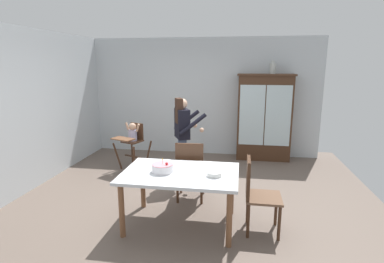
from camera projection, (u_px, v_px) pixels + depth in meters
The scene contains 12 objects.
ground_plane at pixel (182, 199), 4.83m from camera, with size 6.24×6.24×0.00m, color #66564C.
wall_back at pixel (203, 97), 7.07m from camera, with size 5.32×0.06×2.70m, color silver.
wall_left at pixel (24, 111), 4.94m from camera, with size 0.06×5.32×2.70m, color silver.
china_cabinet at pixel (264, 117), 6.68m from camera, with size 1.22×0.48×1.90m.
ceramic_vase at pixel (273, 68), 6.43m from camera, with size 0.13×0.13×0.27m.
high_chair_with_toddler at pixel (132, 137), 6.12m from camera, with size 0.74×0.81×0.95m.
adult_person at pixel (183, 130), 5.34m from camera, with size 0.65×0.64×1.53m.
dining_table at pixel (180, 178), 3.92m from camera, with size 1.49×1.00×0.74m.
birthday_cake at pixel (163, 168), 3.89m from camera, with size 0.28×0.28×0.19m.
serving_bowl at pixel (214, 174), 3.75m from camera, with size 0.18×0.18×0.06m, color silver.
dining_chair_far_side at pixel (190, 167), 4.63m from camera, with size 0.47×0.47×0.96m.
dining_chair_right_end at pixel (256, 190), 3.79m from camera, with size 0.44×0.44×0.96m.
Camera 1 is at (0.88, -4.39, 2.10)m, focal length 28.24 mm.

